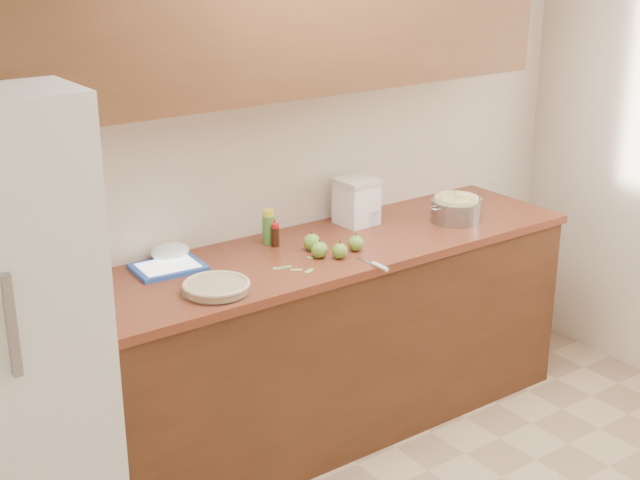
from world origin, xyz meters
TOP-DOWN VIEW (x-y plane):
  - room_shell at (0.00, 0.00)m, footprint 3.60×3.60m
  - counter_run at (0.00, 1.48)m, footprint 2.64×0.68m
  - upper_cabinets at (0.00, 1.63)m, footprint 2.60×0.34m
  - pie at (-0.58, 1.30)m, footprint 0.28×0.28m
  - colander at (0.80, 1.40)m, footprint 0.33×0.24m
  - flour_canister at (0.39, 1.65)m, footprint 0.19×0.19m
  - tablet at (-0.62, 1.64)m, footprint 0.30×0.24m
  - paring_knife at (0.10, 1.14)m, footprint 0.02×0.19m
  - lemon_bottle at (-0.10, 1.66)m, footprint 0.06×0.06m
  - cinnamon_shaker at (-0.10, 1.65)m, footprint 0.05×0.05m
  - vanilla_bottle at (-0.10, 1.61)m, footprint 0.04×0.04m
  - mixing_bowl at (0.43, 1.66)m, footprint 0.20×0.20m
  - paper_towel at (-0.56, 1.74)m, footprint 0.18×0.15m
  - apple_left at (-0.03, 1.38)m, footprint 0.07×0.07m
  - apple_center at (-0.00, 1.47)m, footprint 0.08×0.08m
  - apple_front at (0.04, 1.32)m, footprint 0.07×0.07m
  - apple_extra at (0.15, 1.35)m, footprint 0.07×0.07m
  - peel_a at (-0.06, 1.40)m, footprint 0.02×0.04m
  - peel_b at (-0.16, 1.27)m, footprint 0.05×0.04m
  - peel_c at (-0.19, 1.31)m, footprint 0.05×0.05m
  - peel_d at (-0.21, 1.37)m, footprint 0.05×0.03m
  - peel_e at (-0.24, 1.37)m, footprint 0.05×0.04m

SIDE VIEW (x-z plane):
  - counter_run at x=0.00m, z-range 0.00..0.92m
  - peel_a at x=-0.06m, z-range 0.92..0.92m
  - peel_b at x=-0.16m, z-range 0.92..0.92m
  - peel_c at x=-0.19m, z-range 0.92..0.92m
  - peel_d at x=-0.21m, z-range 0.92..0.92m
  - peel_e at x=-0.24m, z-range 0.92..0.92m
  - paring_knife at x=0.10m, z-range 0.92..0.94m
  - tablet at x=-0.62m, z-range 0.92..0.94m
  - pie at x=-0.58m, z-range 0.92..0.97m
  - apple_front at x=0.04m, z-range 0.91..1.00m
  - paper_towel at x=-0.56m, z-range 0.92..0.99m
  - apple_extra at x=0.15m, z-range 0.91..1.00m
  - apple_left at x=-0.03m, z-range 0.91..1.00m
  - apple_center at x=0.00m, z-range 0.91..1.00m
  - mixing_bowl at x=0.43m, z-range 0.92..1.00m
  - vanilla_bottle at x=-0.10m, z-range 0.92..1.02m
  - cinnamon_shaker at x=-0.10m, z-range 0.92..1.03m
  - colander at x=0.80m, z-range 0.92..1.04m
  - lemon_bottle at x=-0.10m, z-range 0.92..1.08m
  - flour_canister at x=0.39m, z-range 0.92..1.15m
  - room_shell at x=0.00m, z-range -0.50..3.10m
  - upper_cabinets at x=0.00m, z-range 1.60..2.30m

